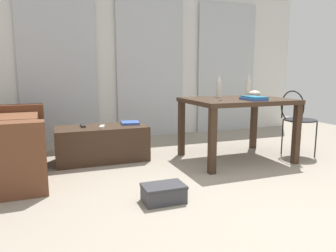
% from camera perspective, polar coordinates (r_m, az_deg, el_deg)
% --- Properties ---
extents(ground_plane, '(7.62, 7.62, 0.00)m').
position_cam_1_polar(ground_plane, '(3.61, 6.15, -7.28)').
color(ground_plane, gray).
extents(wall_back, '(5.55, 0.10, 2.42)m').
position_cam_1_polar(wall_back, '(5.31, -3.46, 11.38)').
color(wall_back, silver).
rests_on(wall_back, ground).
extents(curtains, '(3.94, 0.03, 2.22)m').
position_cam_1_polar(curtains, '(5.22, -3.17, 10.29)').
color(curtains, '#B2B7BC').
rests_on(curtains, ground).
extents(coffee_table, '(1.07, 0.50, 0.41)m').
position_cam_1_polar(coffee_table, '(3.88, -11.82, -3.10)').
color(coffee_table, '#382619').
rests_on(coffee_table, ground).
extents(craft_table, '(1.19, 0.92, 0.74)m').
position_cam_1_polar(craft_table, '(3.87, 12.32, 3.40)').
color(craft_table, '#382619').
rests_on(craft_table, ground).
extents(wire_chair, '(0.40, 0.40, 0.83)m').
position_cam_1_polar(wire_chair, '(4.23, 22.10, 1.79)').
color(wire_chair, black).
rests_on(wire_chair, ground).
extents(bottle_near, '(0.08, 0.08, 0.26)m').
position_cam_1_polar(bottle_near, '(3.98, 9.20, 6.66)').
color(bottle_near, beige).
rests_on(bottle_near, craft_table).
extents(bottle_far, '(0.07, 0.07, 0.27)m').
position_cam_1_polar(bottle_far, '(4.34, 14.26, 6.75)').
color(bottle_far, beige).
rests_on(bottle_far, craft_table).
extents(bowl, '(0.15, 0.15, 0.08)m').
position_cam_1_polar(bowl, '(4.19, 15.32, 5.65)').
color(bowl, beige).
rests_on(bowl, craft_table).
extents(book_stack, '(0.21, 0.30, 0.04)m').
position_cam_1_polar(book_stack, '(3.68, 15.19, 4.85)').
color(book_stack, '#33519E').
rests_on(book_stack, craft_table).
extents(scissors, '(0.10, 0.06, 0.00)m').
position_cam_1_polar(scissors, '(3.55, 9.07, 4.59)').
color(scissors, '#9EA0A5').
rests_on(scissors, craft_table).
extents(tv_remote_primary, '(0.09, 0.16, 0.03)m').
position_cam_1_polar(tv_remote_primary, '(3.74, -11.81, -0.14)').
color(tv_remote_primary, '#B7B7B2').
rests_on(tv_remote_primary, coffee_table).
extents(tv_remote_secondary, '(0.05, 0.18, 0.02)m').
position_cam_1_polar(tv_remote_secondary, '(3.88, -15.10, 0.07)').
color(tv_remote_secondary, '#232326').
rests_on(tv_remote_secondary, coffee_table).
extents(magazine, '(0.25, 0.27, 0.03)m').
position_cam_1_polar(magazine, '(3.98, -6.86, 0.58)').
color(magazine, '#33519E').
rests_on(magazine, coffee_table).
extents(shoebox, '(0.34, 0.23, 0.14)m').
position_cam_1_polar(shoebox, '(2.64, -0.80, -11.99)').
color(shoebox, '#38383D').
rests_on(shoebox, ground).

